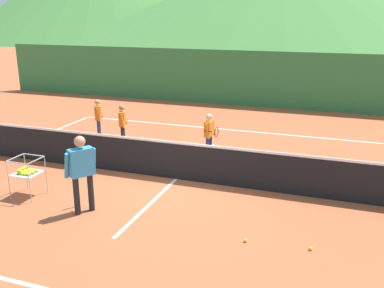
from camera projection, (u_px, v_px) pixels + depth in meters
The scene contains 12 objects.
ground_plane at pixel (176, 179), 10.77m from camera, with size 120.00×120.00×0.00m, color #B25633.
line_baseline_far at pixel (228, 130), 15.28m from camera, with size 11.46×0.08×0.01m, color white.
line_service_center at pixel (176, 179), 10.77m from camera, with size 0.08×6.29×0.01m, color white.
tennis_net at pixel (176, 160), 10.62m from camera, with size 11.35×0.08×1.05m.
instructor at pixel (82, 167), 8.71m from camera, with size 0.55×0.82×1.65m.
student_0 at pixel (98, 115), 14.07m from camera, with size 0.36×0.53×1.29m.
student_1 at pixel (122, 121), 13.36m from camera, with size 0.32×0.52×1.26m.
student_2 at pixel (209, 131), 12.16m from camera, with size 0.40×0.63×1.27m.
ball_cart at pixel (26, 172), 9.61m from camera, with size 0.58×0.58×0.90m.
tennis_ball_5 at pixel (245, 240), 7.81m from camera, with size 0.07×0.07×0.07m, color yellow.
tennis_ball_6 at pixel (311, 248), 7.54m from camera, with size 0.07×0.07×0.07m, color yellow.
windscreen_fence at pixel (254, 79), 18.74m from camera, with size 25.22×0.08×2.41m, color #33753D.
Camera 1 is at (3.73, -9.33, 3.98)m, focal length 40.43 mm.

